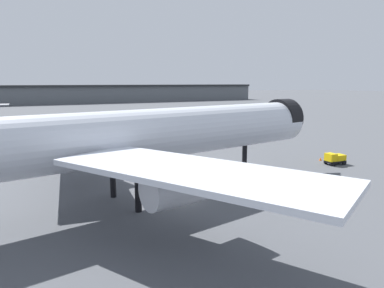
# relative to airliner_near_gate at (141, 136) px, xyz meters

# --- Properties ---
(ground) EXTENTS (900.00, 900.00, 0.00)m
(ground) POSITION_rel_airliner_near_gate_xyz_m (3.48, -1.88, -7.15)
(ground) COLOR #4C4F54
(airliner_near_gate) EXTENTS (55.39, 49.59, 16.24)m
(airliner_near_gate) POSITION_rel_airliner_near_gate_xyz_m (0.00, 0.00, 0.00)
(airliner_near_gate) COLOR silver
(airliner_near_gate) RESTS_ON ground
(terminal_building) EXTENTS (238.31, 38.63, 19.29)m
(terminal_building) POSITION_rel_airliner_near_gate_xyz_m (17.79, 200.44, -1.39)
(terminal_building) COLOR slate
(terminal_building) RESTS_ON ground
(baggage_tug_wing) EXTENTS (3.21, 1.90, 1.85)m
(baggage_tug_wing) POSITION_rel_airliner_near_gate_xyz_m (32.79, 4.37, -6.18)
(baggage_tug_wing) COLOR black
(baggage_tug_wing) RESTS_ON ground
(traffic_cone_near_nose) EXTENTS (0.44, 0.44, 0.55)m
(traffic_cone_near_nose) POSITION_rel_airliner_near_gate_xyz_m (32.88, 7.53, -6.88)
(traffic_cone_near_nose) COLOR #F2600C
(traffic_cone_near_nose) RESTS_ON ground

